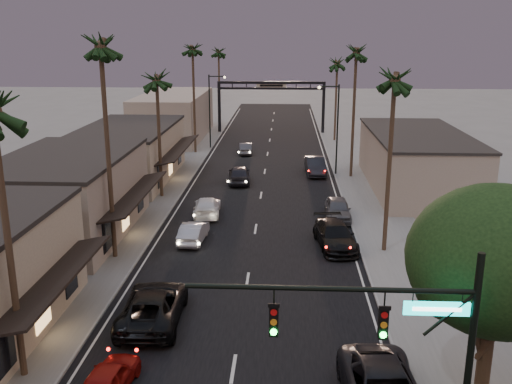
# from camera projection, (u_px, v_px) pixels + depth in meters

# --- Properties ---
(ground) EXTENTS (200.00, 200.00, 0.00)m
(ground) POSITION_uv_depth(u_px,v_px,m) (262.00, 187.00, 53.02)
(ground) COLOR slate
(ground) RESTS_ON ground
(road) EXTENTS (14.00, 120.00, 0.02)m
(road) POSITION_uv_depth(u_px,v_px,m) (264.00, 174.00, 57.83)
(road) COLOR black
(road) RESTS_ON ground
(sidewalk_left) EXTENTS (5.00, 92.00, 0.12)m
(sidewalk_left) POSITION_uv_depth(u_px,v_px,m) (184.00, 158.00, 65.03)
(sidewalk_left) COLOR slate
(sidewalk_left) RESTS_ON ground
(sidewalk_right) EXTENTS (5.00, 92.00, 0.12)m
(sidewalk_right) POSITION_uv_depth(u_px,v_px,m) (351.00, 160.00, 64.08)
(sidewalk_right) COLOR slate
(sidewalk_right) RESTS_ON ground
(storefront_mid) EXTENTS (8.00, 14.00, 5.50)m
(storefront_mid) POSITION_uv_depth(u_px,v_px,m) (67.00, 198.00, 39.46)
(storefront_mid) COLOR gray
(storefront_mid) RESTS_ON ground
(storefront_far) EXTENTS (8.00, 16.00, 5.00)m
(storefront_far) POSITION_uv_depth(u_px,v_px,m) (129.00, 154.00, 54.92)
(storefront_far) COLOR tan
(storefront_far) RESTS_ON ground
(storefront_dist) EXTENTS (8.00, 20.00, 6.00)m
(storefront_dist) POSITION_uv_depth(u_px,v_px,m) (174.00, 116.00, 76.92)
(storefront_dist) COLOR gray
(storefront_dist) RESTS_ON ground
(building_right) EXTENTS (8.00, 18.00, 5.00)m
(building_right) POSITION_uv_depth(u_px,v_px,m) (417.00, 162.00, 51.65)
(building_right) COLOR gray
(building_right) RESTS_ON ground
(traffic_signal) EXTENTS (8.51, 0.22, 7.80)m
(traffic_signal) POSITION_uv_depth(u_px,v_px,m) (406.00, 338.00, 16.74)
(traffic_signal) COLOR black
(traffic_signal) RESTS_ON ground
(corner_tree) EXTENTS (6.20, 6.20, 8.80)m
(corner_tree) POSITION_uv_depth(u_px,v_px,m) (499.00, 266.00, 19.62)
(corner_tree) COLOR #38281C
(corner_tree) RESTS_ON ground
(arch) EXTENTS (15.20, 0.40, 7.27)m
(arch) POSITION_uv_depth(u_px,v_px,m) (271.00, 94.00, 80.40)
(arch) COLOR black
(arch) RESTS_ON ground
(streetlight_right) EXTENTS (2.13, 0.30, 9.00)m
(streetlight_right) POSITION_uv_depth(u_px,v_px,m) (335.00, 122.00, 56.06)
(streetlight_right) COLOR black
(streetlight_right) RESTS_ON ground
(streetlight_left) EXTENTS (2.13, 0.30, 9.00)m
(streetlight_left) POSITION_uv_depth(u_px,v_px,m) (212.00, 105.00, 69.26)
(streetlight_left) COLOR black
(streetlight_left) RESTS_ON ground
(palm_lb) EXTENTS (3.20, 3.20, 15.20)m
(palm_lb) POSITION_uv_depth(u_px,v_px,m) (100.00, 40.00, 32.55)
(palm_lb) COLOR #38281C
(palm_lb) RESTS_ON ground
(palm_lc) EXTENTS (3.20, 3.20, 12.20)m
(palm_lc) POSITION_uv_depth(u_px,v_px,m) (156.00, 75.00, 46.80)
(palm_lc) COLOR #38281C
(palm_lc) RESTS_ON ground
(palm_ld) EXTENTS (3.20, 3.20, 14.20)m
(palm_ld) POSITION_uv_depth(u_px,v_px,m) (192.00, 46.00, 64.56)
(palm_ld) COLOR #38281C
(palm_ld) RESTS_ON ground
(palm_ra) EXTENTS (3.20, 3.20, 13.20)m
(palm_ra) POSITION_uv_depth(u_px,v_px,m) (395.00, 73.00, 34.13)
(palm_ra) COLOR #38281C
(palm_ra) RESTS_ON ground
(palm_rb) EXTENTS (3.20, 3.20, 14.20)m
(palm_rb) POSITION_uv_depth(u_px,v_px,m) (357.00, 48.00, 53.12)
(palm_rb) COLOR #38281C
(palm_rb) RESTS_ON ground
(palm_rc) EXTENTS (3.20, 3.20, 12.20)m
(palm_rc) POSITION_uv_depth(u_px,v_px,m) (337.00, 60.00, 72.88)
(palm_rc) COLOR #38281C
(palm_rc) RESTS_ON ground
(palm_far) EXTENTS (3.20, 3.20, 13.20)m
(palm_far) POSITION_uv_depth(u_px,v_px,m) (219.00, 49.00, 86.94)
(palm_far) COLOR #38281C
(palm_far) RESTS_ON ground
(oncoming_red) EXTENTS (1.97, 4.04, 1.33)m
(oncoming_red) POSITION_uv_depth(u_px,v_px,m) (108.00, 379.00, 22.32)
(oncoming_red) COLOR maroon
(oncoming_red) RESTS_ON ground
(oncoming_pickup) EXTENTS (3.01, 6.22, 1.71)m
(oncoming_pickup) POSITION_uv_depth(u_px,v_px,m) (153.00, 306.00, 27.91)
(oncoming_pickup) COLOR black
(oncoming_pickup) RESTS_ON ground
(oncoming_silver) EXTENTS (1.70, 4.24, 1.37)m
(oncoming_silver) POSITION_uv_depth(u_px,v_px,m) (194.00, 232.00, 38.80)
(oncoming_silver) COLOR #ACACB2
(oncoming_silver) RESTS_ON ground
(oncoming_white) EXTENTS (2.33, 4.99, 1.41)m
(oncoming_white) POSITION_uv_depth(u_px,v_px,m) (207.00, 206.00, 44.47)
(oncoming_white) COLOR silver
(oncoming_white) RESTS_ON ground
(oncoming_dgrey) EXTENTS (2.39, 5.08, 1.68)m
(oncoming_dgrey) POSITION_uv_depth(u_px,v_px,m) (239.00, 174.00, 54.13)
(oncoming_dgrey) COLOR black
(oncoming_dgrey) RESTS_ON ground
(oncoming_grey_far) EXTENTS (1.78, 4.17, 1.34)m
(oncoming_grey_far) POSITION_uv_depth(u_px,v_px,m) (245.00, 148.00, 67.24)
(oncoming_grey_far) COLOR #424247
(oncoming_grey_far) RESTS_ON ground
(curbside_black) EXTENTS (3.01, 5.88, 1.63)m
(curbside_black) POSITION_uv_depth(u_px,v_px,m) (335.00, 236.00, 37.73)
(curbside_black) COLOR black
(curbside_black) RESTS_ON ground
(curbside_grey) EXTENTS (1.94, 4.70, 1.59)m
(curbside_grey) POSITION_uv_depth(u_px,v_px,m) (338.00, 209.00, 43.51)
(curbside_grey) COLOR #48494D
(curbside_grey) RESTS_ON ground
(curbside_far) EXTENTS (2.12, 5.31, 1.72)m
(curbside_far) POSITION_uv_depth(u_px,v_px,m) (315.00, 166.00, 57.38)
(curbside_far) COLOR black
(curbside_far) RESTS_ON ground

